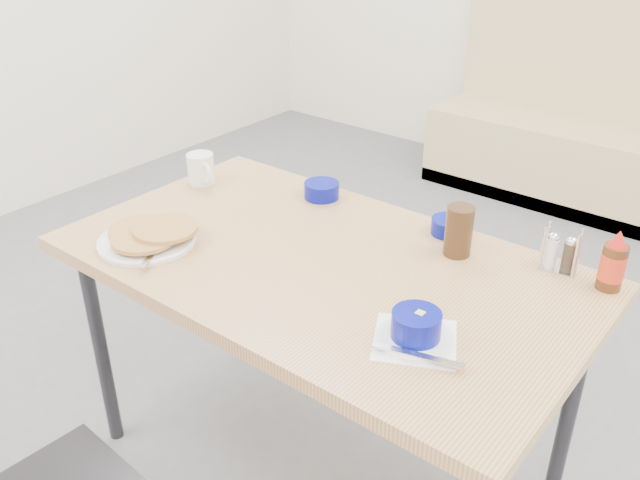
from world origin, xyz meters
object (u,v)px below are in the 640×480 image
Objects in this scene: pancake_plate at (149,237)px; amber_tumbler at (459,231)px; condiment_caddy at (560,255)px; grits_setting at (416,329)px; butter_bowl at (449,226)px; syrup_bottle at (613,264)px; creamer_bowl at (322,190)px; booth_bench at (607,144)px; dining_table at (321,279)px; coffee_mug at (201,169)px.

pancake_plate is 1.94× the size of amber_tumbler.
grits_setting is at bearing -111.81° from condiment_caddy.
grits_setting reaches higher than butter_bowl.
creamer_bowl is at bearing -178.58° from syrup_bottle.
pancake_plate is at bearing -98.82° from booth_bench.
amber_tumbler is (-0.12, 0.40, 0.04)m from grits_setting.
creamer_bowl is at bearing 128.20° from dining_table.
amber_tumbler is 0.87× the size of syrup_bottle.
dining_table is 5.22× the size of pancake_plate.
pancake_plate is 2.14× the size of coffee_mug.
amber_tumbler is at bearing -167.08° from condiment_caddy.
condiment_caddy reaches higher than pancake_plate.
dining_table is 5.40× the size of grits_setting.
amber_tumbler is at bearing 43.13° from dining_table.
pancake_plate is at bearing -152.60° from syrup_bottle.
grits_setting is 2.58× the size of butter_bowl.
dining_table is at bearing -153.82° from condiment_caddy.
amber_tumbler is (0.07, -0.09, 0.05)m from butter_bowl.
creamer_bowl is at bearing 173.55° from amber_tumbler.
coffee_mug reaches higher than pancake_plate.
syrup_bottle is (1.07, 0.55, 0.05)m from pancake_plate.
amber_tumbler is at bearing -168.02° from syrup_bottle.
booth_bench is 2.56m from dining_table.
creamer_bowl reaches higher than dining_table.
butter_bowl is at bearing 60.64° from dining_table.
amber_tumbler is at bearing 6.38° from coffee_mug.
grits_setting is at bearing -81.88° from booth_bench.
syrup_bottle reaches higher than amber_tumbler.
grits_setting is 2.35× the size of creamer_bowl.
condiment_caddy is (1.13, 0.19, -0.01)m from coffee_mug.
booth_bench is at bearing 106.18° from syrup_bottle.
booth_bench is at bearing 95.45° from condiment_caddy.
grits_setting is 0.78m from creamer_bowl.
booth_bench is 2.35m from amber_tumbler.
butter_bowl is at bearing 178.56° from syrup_bottle.
coffee_mug is at bearing -178.06° from condiment_caddy.
dining_table is 8.82× the size of syrup_bottle.
amber_tumbler is (0.89, 0.10, 0.02)m from coffee_mug.
coffee_mug is at bearing -104.58° from booth_bench.
amber_tumbler is (0.69, 0.47, 0.05)m from pancake_plate.
butter_bowl is at bearing 4.39° from creamer_bowl.
condiment_caddy is at bearing -76.96° from booth_bench.
syrup_bottle is (1.26, 0.18, 0.02)m from coffee_mug.
coffee_mug is 0.89m from amber_tumbler.
dining_table is 0.65m from coffee_mug.
creamer_bowl is 0.75m from condiment_caddy.
booth_bench reaches higher than dining_table.
syrup_bottle reaches higher than grits_setting.
syrup_bottle is at bearing 8.06° from coffee_mug.
coffee_mug reaches higher than butter_bowl.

